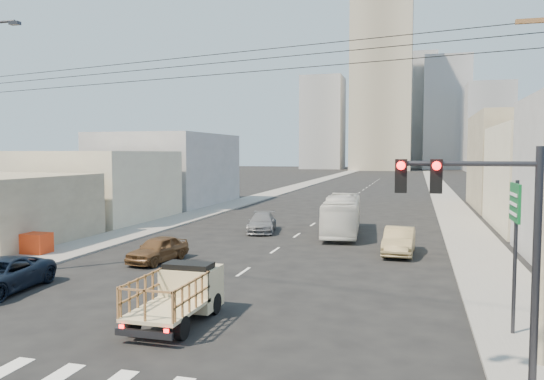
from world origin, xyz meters
The scene contains 23 objects.
ground centered at (0.00, 0.00, 0.00)m, with size 420.00×420.00×0.00m, color black.
sidewalk_left centered at (-11.75, 70.00, 0.06)m, with size 3.50×180.00×0.12m, color gray.
sidewalk_right centered at (11.75, 70.00, 0.06)m, with size 3.50×180.00×0.12m, color gray.
lane_dashes centered at (0.00, 53.00, 0.01)m, with size 0.15×104.00×0.01m.
flatbed_pickup centered at (0.30, 0.04, 1.09)m, with size 1.95×4.41×1.90m.
navy_pickup centered at (-8.63, 1.65, 0.71)m, with size 2.35×5.09×1.41m, color black.
city_bus centered at (2.99, 21.54, 1.38)m, with size 2.32×9.92×2.76m, color silver.
sedan_brown centered at (-5.18, 9.05, 0.69)m, with size 1.63×4.05×1.38m, color brown.
sedan_tan centered at (7.24, 14.72, 0.78)m, with size 1.64×4.71×1.55m, color #907D54.
sedan_grey centered at (-2.85, 20.91, 0.69)m, with size 1.93×4.75×1.38m, color slate.
traffic_signal centered at (9.77, -3.51, 4.08)m, with size 3.23×0.35×6.00m.
green_sign centered at (11.16, 1.50, 3.74)m, with size 0.18×1.60×5.00m.
overhead_wires centered at (0.00, 1.50, 8.97)m, with size 23.01×5.02×0.72m.
crate_stack centered at (-13.00, 8.97, 0.69)m, with size 1.80×1.20×1.14m.
bldg_right_far centered at (20.00, 44.00, 5.00)m, with size 12.00×16.00×10.00m, color gray.
bldg_left_near centered at (-18.00, 12.00, 2.20)m, with size 9.00×10.00×4.40m, color gray.
bldg_left_mid centered at (-19.00, 24.00, 3.00)m, with size 11.00×12.00×6.00m, color beige.
bldg_left_far centered at (-19.50, 39.00, 4.00)m, with size 12.00×16.00×8.00m, color gray.
high_rise_tower centered at (-4.00, 170.00, 30.00)m, with size 20.00×20.00×60.00m, color #9E937A.
midrise_ne centered at (18.00, 185.00, 20.00)m, with size 16.00×16.00×40.00m, color #94979C.
midrise_nw centered at (-26.00, 180.00, 17.00)m, with size 15.00×15.00×34.00m, color #94979C.
midrise_back centered at (6.00, 200.00, 22.00)m, with size 18.00×18.00×44.00m, color gray.
midrise_east centered at (30.00, 165.00, 14.00)m, with size 14.00×14.00×28.00m, color #94979C.
Camera 1 is at (8.17, -16.44, 5.84)m, focal length 35.00 mm.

